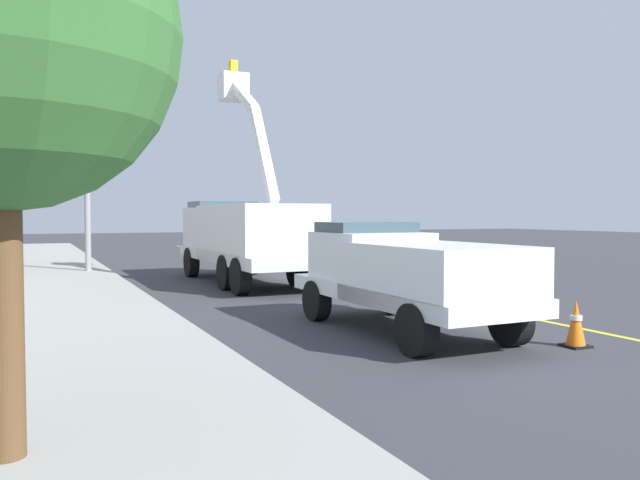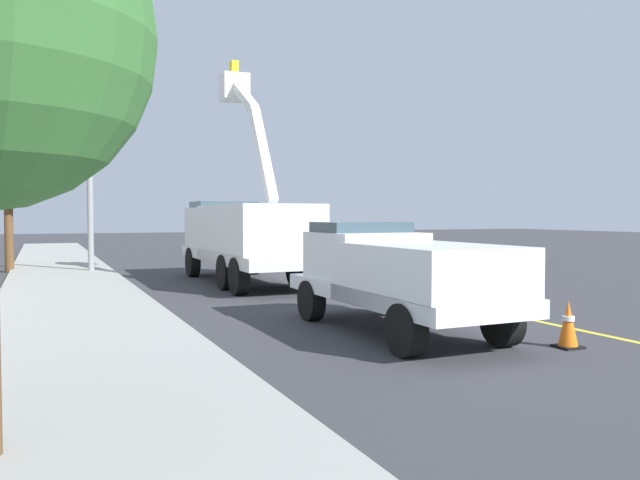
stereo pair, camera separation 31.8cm
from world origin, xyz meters
The scene contains 12 objects.
ground centered at (0.00, 0.00, 0.00)m, with size 120.00×120.00×0.00m, color #38383D.
sidewalk_far_side centered at (-0.20, 8.65, 0.06)m, with size 60.00×3.60×0.12m, color #9E9E99.
lane_centre_stripe centered at (0.00, 0.00, 0.00)m, with size 50.00×0.16×0.01m, color yellow.
utility_bucket_truck centered at (-0.58, 3.28, 1.62)m, with size 8.25×2.74×7.52m.
service_pickup_truck centered at (-10.06, 3.07, 1.12)m, with size 5.65×2.29×2.06m.
passing_minivan centered at (5.72, -3.00, 0.97)m, with size 4.84×2.04×1.69m.
traffic_cone_leading centered at (-12.37, 1.15, 0.39)m, with size 0.40×0.40×0.79m.
traffic_cone_mid_front centered at (-7.32, 1.51, 0.35)m, with size 0.40×0.40×0.72m.
traffic_cone_mid_rear centered at (-2.52, 1.47, 0.37)m, with size 0.40×0.40×0.74m.
traffic_cone_trailing centered at (3.02, 1.61, 0.40)m, with size 0.40×0.40×0.81m.
traffic_signal_mast centered at (2.67, 7.69, 5.69)m, with size 6.44×0.66×8.18m.
street_tree_right centered at (6.45, 10.64, 4.08)m, with size 3.22×3.22×5.72m.
Camera 1 is at (-20.10, 9.24, 2.21)m, focal length 35.03 mm.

